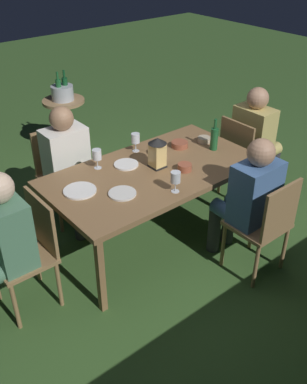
{
  "coord_description": "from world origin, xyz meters",
  "views": [
    {
      "loc": [
        2.02,
        2.45,
        2.5
      ],
      "look_at": [
        0.0,
        0.0,
        0.51
      ],
      "focal_mm": 41.12,
      "sensor_mm": 36.0,
      "label": 1
    }
  ],
  "objects_px": {
    "chair_head_far": "(30,248)",
    "plate_a": "(122,193)",
    "dining_table": "(154,175)",
    "person_in_cream": "(70,164)",
    "bowl_bread": "(159,151)",
    "side_table": "(65,118)",
    "plate_c": "(126,164)",
    "plate_b": "(80,191)",
    "bowl_salad": "(204,139)",
    "chair_side_left_b": "(61,170)",
    "wine_glass_a": "(135,139)",
    "person_in_mustard": "(257,136)",
    "wine_glass_b": "(97,155)",
    "ice_bucket": "(62,92)",
    "lantern_centerpiece": "(157,151)",
    "bowl_dip": "(185,167)",
    "wine_glass_c": "(176,178)",
    "chair_head_near": "(242,155)",
    "bowl_olives": "(180,144)",
    "green_bottle_on_table": "(214,138)",
    "person_in_green": "(0,243)",
    "person_in_blue": "(248,196)",
    "chair_side_right_a": "(265,223)"
  },
  "relations": [
    {
      "from": "chair_head_far",
      "to": "plate_a",
      "type": "distance_m",
      "value": 0.78
    },
    {
      "from": "dining_table",
      "to": "person_in_cream",
      "type": "height_order",
      "value": "person_in_cream"
    },
    {
      "from": "bowl_bread",
      "to": "side_table",
      "type": "distance_m",
      "value": 1.91
    },
    {
      "from": "person_in_cream",
      "to": "plate_c",
      "type": "xyz_separation_m",
      "value": [
        -0.27,
        0.47,
        0.09
      ]
    },
    {
      "from": "plate_b",
      "to": "bowl_salad",
      "type": "relative_size",
      "value": 2.11
    },
    {
      "from": "chair_side_left_b",
      "to": "wine_glass_a",
      "type": "bearing_deg",
      "value": 134.4
    },
    {
      "from": "dining_table",
      "to": "plate_b",
      "type": "xyz_separation_m",
      "value": [
        0.65,
        -0.09,
        0.06
      ]
    },
    {
      "from": "plate_c",
      "to": "person_in_mustard",
      "type": "bearing_deg",
      "value": 172.0
    },
    {
      "from": "plate_c",
      "to": "chair_head_far",
      "type": "bearing_deg",
      "value": 11.47
    },
    {
      "from": "person_in_cream",
      "to": "wine_glass_b",
      "type": "relative_size",
      "value": 6.8
    },
    {
      "from": "bowl_bread",
      "to": "ice_bucket",
      "type": "xyz_separation_m",
      "value": [
        -0.11,
        -1.88,
        0.01
      ]
    },
    {
      "from": "lantern_centerpiece",
      "to": "wine_glass_a",
      "type": "height_order",
      "value": "lantern_centerpiece"
    },
    {
      "from": "plate_b",
      "to": "bowl_dip",
      "type": "height_order",
      "value": "bowl_dip"
    },
    {
      "from": "wine_glass_a",
      "to": "dining_table",
      "type": "bearing_deg",
      "value": 75.4
    },
    {
      "from": "chair_side_left_b",
      "to": "chair_head_far",
      "type": "relative_size",
      "value": 1.0
    },
    {
      "from": "wine_glass_c",
      "to": "bowl_dip",
      "type": "xyz_separation_m",
      "value": [
        -0.28,
        -0.2,
        -0.09
      ]
    },
    {
      "from": "chair_head_near",
      "to": "bowl_olives",
      "type": "relative_size",
      "value": 5.78
    },
    {
      "from": "green_bottle_on_table",
      "to": "bowl_bread",
      "type": "distance_m",
      "value": 0.51
    },
    {
      "from": "person_in_green",
      "to": "person_in_mustard",
      "type": "height_order",
      "value": "same"
    },
    {
      "from": "wine_glass_a",
      "to": "ice_bucket",
      "type": "relative_size",
      "value": 0.49
    },
    {
      "from": "dining_table",
      "to": "wine_glass_b",
      "type": "height_order",
      "value": "wine_glass_b"
    },
    {
      "from": "person_in_cream",
      "to": "bowl_olives",
      "type": "relative_size",
      "value": 7.63
    },
    {
      "from": "plate_a",
      "to": "lantern_centerpiece",
      "type": "bearing_deg",
      "value": -161.29
    },
    {
      "from": "chair_side_left_b",
      "to": "wine_glass_a",
      "type": "distance_m",
      "value": 0.8
    },
    {
      "from": "lantern_centerpiece",
      "to": "side_table",
      "type": "height_order",
      "value": "lantern_centerpiece"
    },
    {
      "from": "dining_table",
      "to": "green_bottle_on_table",
      "type": "height_order",
      "value": "green_bottle_on_table"
    },
    {
      "from": "bowl_salad",
      "to": "plate_c",
      "type": "bearing_deg",
      "value": -6.48
    },
    {
      "from": "bowl_olives",
      "to": "ice_bucket",
      "type": "height_order",
      "value": "ice_bucket"
    },
    {
      "from": "lantern_centerpiece",
      "to": "chair_head_near",
      "type": "bearing_deg",
      "value": 179.01
    },
    {
      "from": "dining_table",
      "to": "chair_side_left_b",
      "type": "relative_size",
      "value": 2.06
    },
    {
      "from": "chair_side_left_b",
      "to": "lantern_centerpiece",
      "type": "bearing_deg",
      "value": 118.24
    },
    {
      "from": "bowl_olives",
      "to": "bowl_dip",
      "type": "bearing_deg",
      "value": 53.16
    },
    {
      "from": "lantern_centerpiece",
      "to": "ice_bucket",
      "type": "relative_size",
      "value": 0.77
    },
    {
      "from": "chair_side_left_b",
      "to": "bowl_olives",
      "type": "bearing_deg",
      "value": 140.9
    },
    {
      "from": "person_in_blue",
      "to": "bowl_olives",
      "type": "distance_m",
      "value": 0.87
    },
    {
      "from": "wine_glass_b",
      "to": "ice_bucket",
      "type": "relative_size",
      "value": 0.49
    },
    {
      "from": "chair_head_near",
      "to": "person_in_mustard",
      "type": "relative_size",
      "value": 0.76
    },
    {
      "from": "person_in_cream",
      "to": "lantern_centerpiece",
      "type": "xyz_separation_m",
      "value": [
        -0.46,
        0.66,
        0.23
      ]
    },
    {
      "from": "lantern_centerpiece",
      "to": "bowl_olives",
      "type": "height_order",
      "value": "lantern_centerpiece"
    },
    {
      "from": "dining_table",
      "to": "bowl_bread",
      "type": "height_order",
      "value": "bowl_bread"
    },
    {
      "from": "chair_head_near",
      "to": "plate_a",
      "type": "bearing_deg",
      "value": 5.22
    },
    {
      "from": "chair_side_right_a",
      "to": "chair_head_far",
      "type": "height_order",
      "value": "same"
    },
    {
      "from": "wine_glass_b",
      "to": "wine_glass_a",
      "type": "bearing_deg",
      "value": -173.69
    },
    {
      "from": "chair_side_left_b",
      "to": "person_in_mustard",
      "type": "distance_m",
      "value": 1.96
    },
    {
      "from": "person_in_mustard",
      "to": "lantern_centerpiece",
      "type": "xyz_separation_m",
      "value": [
        1.28,
        -0.02,
        0.23
      ]
    },
    {
      "from": "chair_head_near",
      "to": "plate_c",
      "type": "height_order",
      "value": "chair_head_near"
    },
    {
      "from": "chair_side_left_b",
      "to": "bowl_salad",
      "type": "bearing_deg",
      "value": 145.34
    },
    {
      "from": "person_in_cream",
      "to": "lantern_centerpiece",
      "type": "relative_size",
      "value": 4.34
    },
    {
      "from": "person_in_green",
      "to": "bowl_olives",
      "type": "distance_m",
      "value": 1.81
    },
    {
      "from": "wine_glass_b",
      "to": "plate_b",
      "type": "distance_m",
      "value": 0.4
    }
  ]
}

